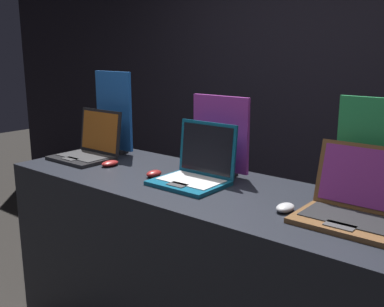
{
  "coord_description": "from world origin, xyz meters",
  "views": [
    {
      "loc": [
        1.35,
        -1.3,
        1.61
      ],
      "look_at": [
        -0.0,
        0.36,
        1.11
      ],
      "focal_mm": 42.0,
      "sensor_mm": 36.0,
      "label": 1
    }
  ],
  "objects_px": {
    "laptop_front": "(89,147)",
    "mouse_back": "(285,208)",
    "promo_stand_middle": "(220,137)",
    "laptop_back": "(355,204)",
    "promo_stand_back": "(375,156)",
    "mouse_front": "(110,163)",
    "mouse_middle": "(154,174)",
    "promo_stand_front": "(114,114)",
    "laptop_middle": "(196,169)"
  },
  "relations": [
    {
      "from": "mouse_front",
      "to": "promo_stand_middle",
      "type": "xyz_separation_m",
      "value": [
        0.58,
        0.26,
        0.18
      ]
    },
    {
      "from": "promo_stand_front",
      "to": "laptop_back",
      "type": "xyz_separation_m",
      "value": [
        1.61,
        -0.21,
        -0.18
      ]
    },
    {
      "from": "promo_stand_middle",
      "to": "laptop_back",
      "type": "xyz_separation_m",
      "value": [
        0.79,
        -0.21,
        -0.13
      ]
    },
    {
      "from": "laptop_front",
      "to": "mouse_back",
      "type": "height_order",
      "value": "laptop_front"
    },
    {
      "from": "laptop_front",
      "to": "laptop_back",
      "type": "bearing_deg",
      "value": 0.12
    },
    {
      "from": "laptop_middle",
      "to": "mouse_middle",
      "type": "xyz_separation_m",
      "value": [
        -0.23,
        -0.06,
        -0.05
      ]
    },
    {
      "from": "promo_stand_middle",
      "to": "promo_stand_front",
      "type": "bearing_deg",
      "value": -179.63
    },
    {
      "from": "laptop_middle",
      "to": "laptop_back",
      "type": "distance_m",
      "value": 0.79
    },
    {
      "from": "laptop_front",
      "to": "promo_stand_front",
      "type": "xyz_separation_m",
      "value": [
        -0.0,
        0.21,
        0.18
      ]
    },
    {
      "from": "mouse_front",
      "to": "promo_stand_back",
      "type": "distance_m",
      "value": 1.41
    },
    {
      "from": "mouse_front",
      "to": "mouse_middle",
      "type": "bearing_deg",
      "value": -0.49
    },
    {
      "from": "laptop_front",
      "to": "mouse_back",
      "type": "distance_m",
      "value": 1.36
    },
    {
      "from": "mouse_middle",
      "to": "mouse_back",
      "type": "distance_m",
      "value": 0.77
    },
    {
      "from": "mouse_middle",
      "to": "promo_stand_middle",
      "type": "bearing_deg",
      "value": 48.74
    },
    {
      "from": "promo_stand_middle",
      "to": "promo_stand_back",
      "type": "distance_m",
      "value": 0.79
    },
    {
      "from": "laptop_middle",
      "to": "promo_stand_back",
      "type": "xyz_separation_m",
      "value": [
        0.79,
        0.19,
        0.15
      ]
    },
    {
      "from": "promo_stand_front",
      "to": "promo_stand_back",
      "type": "xyz_separation_m",
      "value": [
        1.61,
        -0.01,
        -0.03
      ]
    },
    {
      "from": "mouse_middle",
      "to": "mouse_back",
      "type": "height_order",
      "value": "mouse_middle"
    },
    {
      "from": "laptop_front",
      "to": "promo_stand_back",
      "type": "xyz_separation_m",
      "value": [
        1.61,
        0.2,
        0.15
      ]
    },
    {
      "from": "laptop_front",
      "to": "promo_stand_back",
      "type": "bearing_deg",
      "value": 7.06
    },
    {
      "from": "promo_stand_middle",
      "to": "laptop_back",
      "type": "distance_m",
      "value": 0.83
    },
    {
      "from": "promo_stand_middle",
      "to": "laptop_back",
      "type": "relative_size",
      "value": 1.05
    },
    {
      "from": "promo_stand_front",
      "to": "mouse_middle",
      "type": "distance_m",
      "value": 0.68
    },
    {
      "from": "laptop_middle",
      "to": "laptop_front",
      "type": "bearing_deg",
      "value": -179.31
    },
    {
      "from": "laptop_front",
      "to": "mouse_front",
      "type": "xyz_separation_m",
      "value": [
        0.24,
        -0.05,
        -0.05
      ]
    },
    {
      "from": "promo_stand_back",
      "to": "laptop_back",
      "type": "bearing_deg",
      "value": -90.0
    },
    {
      "from": "mouse_front",
      "to": "laptop_back",
      "type": "bearing_deg",
      "value": 2.09
    },
    {
      "from": "promo_stand_front",
      "to": "promo_stand_middle",
      "type": "xyz_separation_m",
      "value": [
        0.82,
        0.01,
        -0.05
      ]
    },
    {
      "from": "mouse_middle",
      "to": "promo_stand_middle",
      "type": "xyz_separation_m",
      "value": [
        0.23,
        0.26,
        0.18
      ]
    },
    {
      "from": "laptop_back",
      "to": "laptop_front",
      "type": "bearing_deg",
      "value": -179.88
    },
    {
      "from": "promo_stand_front",
      "to": "laptop_middle",
      "type": "height_order",
      "value": "promo_stand_front"
    },
    {
      "from": "mouse_front",
      "to": "promo_stand_back",
      "type": "bearing_deg",
      "value": 10.2
    },
    {
      "from": "laptop_front",
      "to": "laptop_back",
      "type": "relative_size",
      "value": 0.89
    },
    {
      "from": "promo_stand_back",
      "to": "mouse_back",
      "type": "bearing_deg",
      "value": -132.16
    },
    {
      "from": "laptop_front",
      "to": "mouse_middle",
      "type": "relative_size",
      "value": 3.77
    },
    {
      "from": "mouse_front",
      "to": "laptop_front",
      "type": "bearing_deg",
      "value": 169.08
    },
    {
      "from": "promo_stand_front",
      "to": "laptop_middle",
      "type": "relative_size",
      "value": 1.5
    },
    {
      "from": "mouse_back",
      "to": "promo_stand_front",
      "type": "bearing_deg",
      "value": 168.09
    },
    {
      "from": "promo_stand_front",
      "to": "mouse_back",
      "type": "xyz_separation_m",
      "value": [
        1.36,
        -0.29,
        -0.23
      ]
    },
    {
      "from": "mouse_front",
      "to": "promo_stand_front",
      "type": "distance_m",
      "value": 0.42
    },
    {
      "from": "mouse_back",
      "to": "promo_stand_back",
      "type": "height_order",
      "value": "promo_stand_back"
    },
    {
      "from": "laptop_back",
      "to": "mouse_back",
      "type": "bearing_deg",
      "value": -161.98
    },
    {
      "from": "mouse_middle",
      "to": "mouse_back",
      "type": "bearing_deg",
      "value": -2.15
    },
    {
      "from": "laptop_front",
      "to": "promo_stand_middle",
      "type": "bearing_deg",
      "value": 14.58
    },
    {
      "from": "laptop_middle",
      "to": "mouse_front",
      "type": "bearing_deg",
      "value": -174.43
    },
    {
      "from": "mouse_front",
      "to": "laptop_middle",
      "type": "distance_m",
      "value": 0.59
    },
    {
      "from": "mouse_middle",
      "to": "mouse_back",
      "type": "relative_size",
      "value": 0.94
    },
    {
      "from": "promo_stand_front",
      "to": "laptop_back",
      "type": "relative_size",
      "value": 1.3
    },
    {
      "from": "promo_stand_front",
      "to": "laptop_back",
      "type": "distance_m",
      "value": 1.64
    },
    {
      "from": "laptop_front",
      "to": "mouse_front",
      "type": "distance_m",
      "value": 0.25
    }
  ]
}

